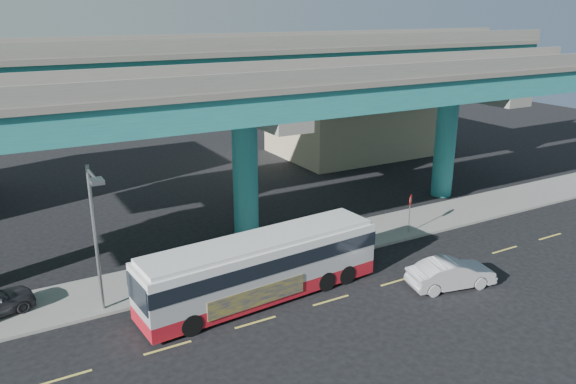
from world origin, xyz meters
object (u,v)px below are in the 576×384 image
transit_bus (262,265)px  street_lamp (95,220)px  stop_sign (410,205)px  sedan (451,274)px

transit_bus → street_lamp: street_lamp is taller
transit_bus → street_lamp: 7.75m
street_lamp → stop_sign: 18.51m
transit_bus → sedan: bearing=-27.4°
stop_sign → sedan: bearing=-129.3°
stop_sign → street_lamp: bearing=166.6°
street_lamp → sedan: bearing=-19.6°
sedan → street_lamp: size_ratio=0.68×
transit_bus → stop_sign: size_ratio=4.93×
street_lamp → transit_bus: bearing=-15.2°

